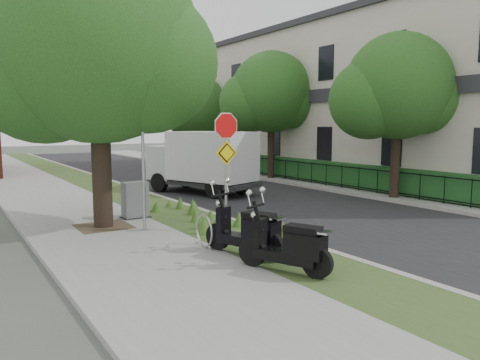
{
  "coord_description": "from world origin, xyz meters",
  "views": [
    {
      "loc": [
        -7.64,
        -9.81,
        2.89
      ],
      "look_at": [
        -0.37,
        1.53,
        1.3
      ],
      "focal_mm": 35.0,
      "sensor_mm": 36.0,
      "label": 1
    }
  ],
  "objects_px": {
    "scooter_far": "(252,235)",
    "box_truck": "(203,159)",
    "utility_cabinet": "(135,201)",
    "sign_assembly": "(226,147)",
    "scooter_near": "(294,250)"
  },
  "relations": [
    {
      "from": "sign_assembly",
      "to": "utility_cabinet",
      "type": "height_order",
      "value": "sign_assembly"
    },
    {
      "from": "scooter_far",
      "to": "scooter_near",
      "type": "bearing_deg",
      "value": -89.59
    },
    {
      "from": "scooter_far",
      "to": "box_truck",
      "type": "bearing_deg",
      "value": 67.52
    },
    {
      "from": "scooter_near",
      "to": "box_truck",
      "type": "relative_size",
      "value": 0.35
    },
    {
      "from": "utility_cabinet",
      "to": "scooter_near",
      "type": "bearing_deg",
      "value": -84.81
    },
    {
      "from": "scooter_near",
      "to": "scooter_far",
      "type": "relative_size",
      "value": 0.96
    },
    {
      "from": "box_truck",
      "to": "scooter_far",
      "type": "bearing_deg",
      "value": -112.48
    },
    {
      "from": "sign_assembly",
      "to": "utility_cabinet",
      "type": "distance_m",
      "value": 3.68
    },
    {
      "from": "sign_assembly",
      "to": "scooter_near",
      "type": "xyz_separation_m",
      "value": [
        -0.81,
        -3.8,
        -1.75
      ]
    },
    {
      "from": "sign_assembly",
      "to": "scooter_far",
      "type": "xyz_separation_m",
      "value": [
        -0.82,
        -2.41,
        -1.74
      ]
    },
    {
      "from": "scooter_near",
      "to": "utility_cabinet",
      "type": "distance_m",
      "value": 6.77
    },
    {
      "from": "sign_assembly",
      "to": "scooter_far",
      "type": "relative_size",
      "value": 1.66
    },
    {
      "from": "box_truck",
      "to": "utility_cabinet",
      "type": "xyz_separation_m",
      "value": [
        -4.5,
        -4.06,
        -0.82
      ]
    },
    {
      "from": "scooter_near",
      "to": "utility_cabinet",
      "type": "relative_size",
      "value": 1.72
    },
    {
      "from": "scooter_far",
      "to": "utility_cabinet",
      "type": "xyz_separation_m",
      "value": [
        -0.6,
        5.35,
        0.05
      ]
    }
  ]
}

